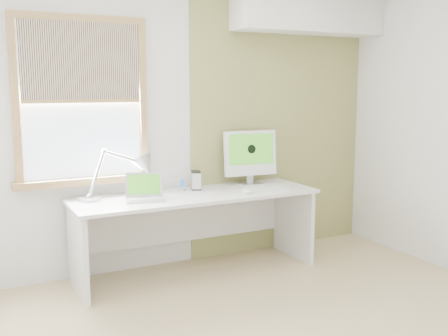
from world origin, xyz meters
TOP-DOWN VIEW (x-y plane):
  - room at (0.00, 0.00)m, footprint 4.04×3.54m
  - accent_wall at (1.00, 1.74)m, footprint 2.00×0.02m
  - soffit at (1.20, 1.57)m, footprint 1.60×0.40m
  - window at (-1.00, 1.71)m, footprint 1.20×0.14m
  - desk at (-0.11, 1.44)m, footprint 2.20×0.70m
  - desk_lamp at (-0.60, 1.59)m, footprint 0.77×0.33m
  - laptop at (-0.59, 1.37)m, footprint 0.36×0.32m
  - phone_dock at (-0.16, 1.58)m, footprint 0.07×0.07m
  - external_drive at (-0.03, 1.57)m, footprint 0.12×0.15m
  - imac at (0.56, 1.58)m, footprint 0.54×0.19m
  - keyboard at (0.53, 1.26)m, footprint 0.44×0.17m
  - mouse at (0.32, 1.19)m, footprint 0.08×0.11m

SIDE VIEW (x-z plane):
  - desk at x=-0.11m, z-range 0.17..0.90m
  - keyboard at x=0.53m, z-range 0.73..0.75m
  - mouse at x=0.32m, z-range 0.73..0.76m
  - phone_dock at x=-0.16m, z-range 0.70..0.82m
  - laptop at x=-0.59m, z-range 0.67..0.89m
  - external_drive at x=-0.03m, z-range 0.73..0.90m
  - desk_lamp at x=-0.60m, z-range 0.74..1.17m
  - imac at x=0.56m, z-range 0.76..1.28m
  - room at x=0.00m, z-range -0.02..2.62m
  - accent_wall at x=1.00m, z-range 0.00..2.60m
  - window at x=-1.00m, z-range 0.83..2.25m
  - soffit at x=1.20m, z-range 2.19..2.61m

